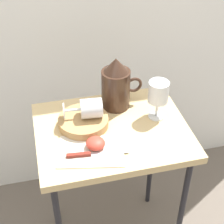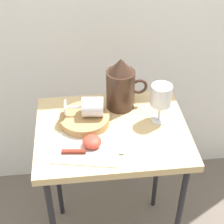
{
  "view_description": "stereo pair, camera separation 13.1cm",
  "coord_description": "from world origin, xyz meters",
  "px_view_note": "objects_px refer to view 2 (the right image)",
  "views": [
    {
      "loc": [
        -0.24,
        -1.0,
        1.62
      ],
      "look_at": [
        0.0,
        0.0,
        0.82
      ],
      "focal_mm": 57.19,
      "sensor_mm": 36.0,
      "label": 1
    },
    {
      "loc": [
        -0.11,
        -1.03,
        1.62
      ],
      "look_at": [
        0.0,
        0.0,
        0.82
      ],
      "focal_mm": 57.19,
      "sensor_mm": 36.0,
      "label": 2
    }
  ],
  "objects_px": {
    "wine_glass_upright": "(161,97)",
    "apple_half_left": "(92,142)",
    "pitcher": "(121,88)",
    "wine_glass_tipped_near": "(91,107)",
    "basket_tray": "(85,119)",
    "table": "(112,143)",
    "knife": "(83,152)"
  },
  "relations": [
    {
      "from": "wine_glass_tipped_near",
      "to": "apple_half_left",
      "type": "bearing_deg",
      "value": -93.67
    },
    {
      "from": "wine_glass_upright",
      "to": "wine_glass_tipped_near",
      "type": "height_order",
      "value": "wine_glass_upright"
    },
    {
      "from": "pitcher",
      "to": "apple_half_left",
      "type": "relative_size",
      "value": 3.22
    },
    {
      "from": "apple_half_left",
      "to": "knife",
      "type": "xyz_separation_m",
      "value": [
        -0.03,
        -0.03,
        -0.01
      ]
    },
    {
      "from": "pitcher",
      "to": "apple_half_left",
      "type": "bearing_deg",
      "value": -119.84
    },
    {
      "from": "table",
      "to": "wine_glass_tipped_near",
      "type": "bearing_deg",
      "value": 146.08
    },
    {
      "from": "wine_glass_upright",
      "to": "wine_glass_tipped_near",
      "type": "bearing_deg",
      "value": 176.12
    },
    {
      "from": "table",
      "to": "wine_glass_tipped_near",
      "type": "xyz_separation_m",
      "value": [
        -0.07,
        0.05,
        0.15
      ]
    },
    {
      "from": "wine_glass_upright",
      "to": "apple_half_left",
      "type": "bearing_deg",
      "value": -155.7
    },
    {
      "from": "pitcher",
      "to": "wine_glass_upright",
      "type": "height_order",
      "value": "pitcher"
    },
    {
      "from": "wine_glass_upright",
      "to": "apple_half_left",
      "type": "relative_size",
      "value": 2.35
    },
    {
      "from": "wine_glass_tipped_near",
      "to": "apple_half_left",
      "type": "distance_m",
      "value": 0.15
    },
    {
      "from": "basket_tray",
      "to": "wine_glass_tipped_near",
      "type": "distance_m",
      "value": 0.06
    },
    {
      "from": "basket_tray",
      "to": "knife",
      "type": "distance_m",
      "value": 0.17
    },
    {
      "from": "table",
      "to": "apple_half_left",
      "type": "xyz_separation_m",
      "value": [
        -0.08,
        -0.09,
        0.1
      ]
    },
    {
      "from": "table",
      "to": "knife",
      "type": "relative_size",
      "value": 3.37
    },
    {
      "from": "basket_tray",
      "to": "wine_glass_upright",
      "type": "bearing_deg",
      "value": -2.88
    },
    {
      "from": "table",
      "to": "apple_half_left",
      "type": "relative_size",
      "value": 10.79
    },
    {
      "from": "basket_tray",
      "to": "apple_half_left",
      "type": "height_order",
      "value": "apple_half_left"
    },
    {
      "from": "basket_tray",
      "to": "wine_glass_tipped_near",
      "type": "bearing_deg",
      "value": 6.19
    },
    {
      "from": "apple_half_left",
      "to": "knife",
      "type": "bearing_deg",
      "value": -134.05
    },
    {
      "from": "apple_half_left",
      "to": "pitcher",
      "type": "bearing_deg",
      "value": 60.16
    },
    {
      "from": "table",
      "to": "apple_half_left",
      "type": "bearing_deg",
      "value": -132.1
    },
    {
      "from": "pitcher",
      "to": "wine_glass_tipped_near",
      "type": "height_order",
      "value": "pitcher"
    },
    {
      "from": "pitcher",
      "to": "knife",
      "type": "relative_size",
      "value": 1.01
    },
    {
      "from": "wine_glass_tipped_near",
      "to": "wine_glass_upright",
      "type": "bearing_deg",
      "value": -3.88
    },
    {
      "from": "knife",
      "to": "pitcher",
      "type": "bearing_deg",
      "value": 58.04
    },
    {
      "from": "pitcher",
      "to": "apple_half_left",
      "type": "xyz_separation_m",
      "value": [
        -0.13,
        -0.23,
        -0.07
      ]
    },
    {
      "from": "basket_tray",
      "to": "wine_glass_upright",
      "type": "height_order",
      "value": "wine_glass_upright"
    },
    {
      "from": "pitcher",
      "to": "wine_glass_upright",
      "type": "bearing_deg",
      "value": -38.24
    },
    {
      "from": "wine_glass_tipped_near",
      "to": "knife",
      "type": "distance_m",
      "value": 0.19
    },
    {
      "from": "basket_tray",
      "to": "wine_glass_upright",
      "type": "relative_size",
      "value": 1.2
    }
  ]
}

